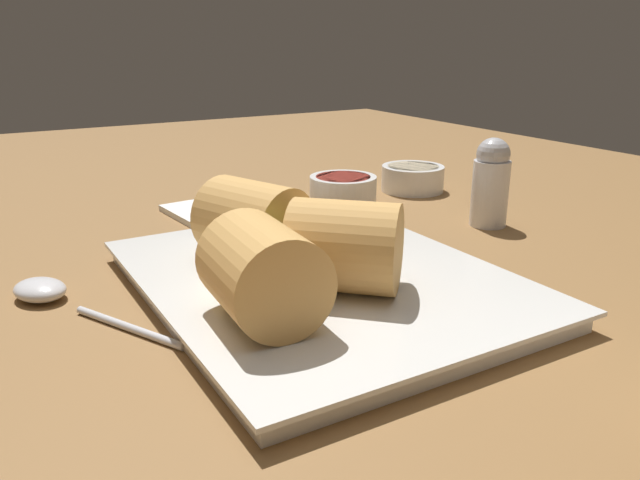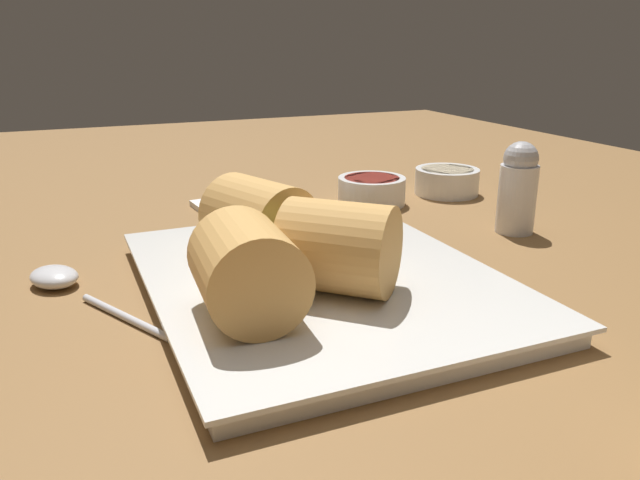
% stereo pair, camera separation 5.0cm
% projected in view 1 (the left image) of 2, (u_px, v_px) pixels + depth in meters
% --- Properties ---
extents(table_surface, '(1.80, 1.40, 0.02)m').
position_uv_depth(table_surface, '(271.00, 304.00, 0.44)').
color(table_surface, olive).
rests_on(table_surface, ground).
extents(serving_plate, '(0.28, 0.23, 0.01)m').
position_uv_depth(serving_plate, '(320.00, 282.00, 0.43)').
color(serving_plate, silver).
rests_on(serving_plate, table_surface).
extents(roll_front_left, '(0.08, 0.06, 0.06)m').
position_uv_depth(roll_front_left, '(260.00, 270.00, 0.35)').
color(roll_front_left, '#DBA356').
rests_on(roll_front_left, serving_plate).
extents(roll_front_right, '(0.08, 0.08, 0.06)m').
position_uv_depth(roll_front_right, '(246.00, 221.00, 0.45)').
color(roll_front_right, '#DBA356').
rests_on(roll_front_right, serving_plate).
extents(roll_back_left, '(0.09, 0.09, 0.06)m').
position_uv_depth(roll_back_left, '(338.00, 246.00, 0.39)').
color(roll_back_left, '#DBA356').
rests_on(roll_back_left, serving_plate).
extents(dipping_bowl_near, '(0.07, 0.07, 0.03)m').
position_uv_depth(dipping_bowl_near, '(343.00, 188.00, 0.66)').
color(dipping_bowl_near, white).
rests_on(dipping_bowl_near, table_surface).
extents(dipping_bowl_far, '(0.07, 0.07, 0.03)m').
position_uv_depth(dipping_bowl_far, '(413.00, 177.00, 0.71)').
color(dipping_bowl_far, white).
rests_on(dipping_bowl_far, table_surface).
extents(spoon, '(0.15, 0.08, 0.01)m').
position_uv_depth(spoon, '(50.00, 294.00, 0.42)').
color(spoon, silver).
rests_on(spoon, table_surface).
extents(napkin, '(0.12, 0.10, 0.01)m').
position_uv_depth(napkin, '(225.00, 212.00, 0.62)').
color(napkin, white).
rests_on(napkin, table_surface).
extents(salt_shaker, '(0.03, 0.03, 0.08)m').
position_uv_depth(salt_shaker, '(491.00, 182.00, 0.58)').
color(salt_shaker, silver).
rests_on(salt_shaker, table_surface).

